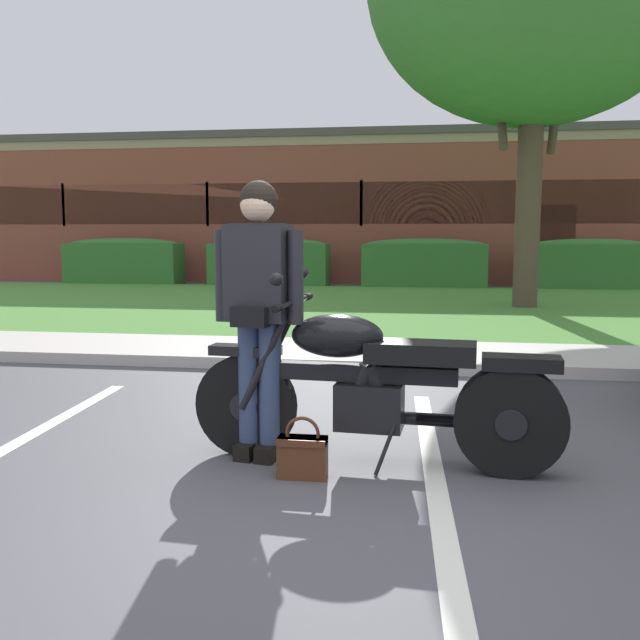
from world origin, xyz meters
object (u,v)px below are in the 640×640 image
object	(u,v)px
motorcycle	(388,387)
rider_person	(259,299)
handbag	(303,453)
hedge_center_left	(269,261)
hedge_right	(590,263)
hedge_left	(124,260)
hedge_center_right	(424,262)
brick_building	(376,212)

from	to	relation	value
motorcycle	rider_person	world-z (taller)	rider_person
handbag	hedge_center_left	bearing A→B (deg)	103.58
hedge_right	hedge_left	bearing A→B (deg)	180.00
rider_person	handbag	xyz separation A→B (m)	(0.33, -0.32, -0.85)
hedge_left	hedge_right	bearing A→B (deg)	0.00
hedge_left	hedge_center_right	distance (m)	7.89
hedge_center_right	hedge_right	size ratio (longest dim) A/B	1.08
hedge_center_left	hedge_right	world-z (taller)	same
motorcycle	handbag	world-z (taller)	motorcycle
handbag	hedge_right	xyz separation A→B (m)	(4.57, 13.74, 0.51)
hedge_center_left	brick_building	xyz separation A→B (m)	(2.27, 6.54, 1.41)
motorcycle	hedge_center_right	size ratio (longest dim) A/B	0.74
motorcycle	handbag	xyz separation A→B (m)	(-0.47, -0.29, -0.34)
hedge_left	hedge_center_left	bearing A→B (deg)	-0.00
handbag	hedge_center_right	world-z (taller)	hedge_center_right
motorcycle	rider_person	distance (m)	0.94
hedge_right	hedge_center_left	bearing A→B (deg)	-180.00
hedge_left	hedge_center_left	distance (m)	3.95
motorcycle	brick_building	distance (m)	20.10
hedge_right	motorcycle	bearing A→B (deg)	-106.99
motorcycle	hedge_center_right	distance (m)	13.44
handbag	hedge_left	bearing A→B (deg)	117.87
rider_person	hedge_center_right	distance (m)	13.45
hedge_left	hedge_right	size ratio (longest dim) A/B	1.09
rider_person	hedge_center_left	xyz separation A→B (m)	(-2.99, 13.41, -0.34)
hedge_left	hedge_center_left	size ratio (longest dim) A/B	1.00
handbag	brick_building	xyz separation A→B (m)	(-1.05, 20.27, 1.92)
rider_person	hedge_left	distance (m)	15.11
hedge_left	rider_person	bearing A→B (deg)	-62.65
rider_person	hedge_center_left	size ratio (longest dim) A/B	0.56
hedge_center_left	brick_building	size ratio (longest dim) A/B	0.12
hedge_center_left	hedge_right	xyz separation A→B (m)	(7.89, 0.00, 0.00)
rider_person	brick_building	distance (m)	19.99
motorcycle	hedge_center_left	distance (m)	13.97
rider_person	hedge_center_left	bearing A→B (deg)	102.57
handbag	motorcycle	bearing A→B (deg)	32.23
hedge_center_left	hedge_right	size ratio (longest dim) A/B	1.08
rider_person	hedge_right	world-z (taller)	rider_person
handbag	hedge_left	size ratio (longest dim) A/B	0.12
handbag	rider_person	bearing A→B (deg)	135.42
motorcycle	hedge_left	xyz separation A→B (m)	(-7.73, 13.44, 0.17)
hedge_center_right	hedge_right	xyz separation A→B (m)	(3.95, 0.00, 0.00)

